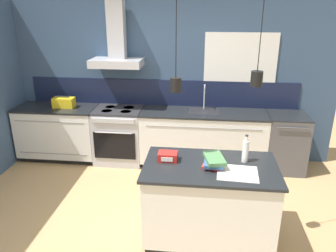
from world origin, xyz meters
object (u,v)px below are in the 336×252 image
object	(u,v)px
bottle_on_island	(245,151)
red_supply_box	(168,156)
oven_range	(119,135)
book_stack	(214,161)
dishwasher	(285,142)
yellow_toolbox	(64,102)

from	to	relation	value
bottle_on_island	red_supply_box	bearing A→B (deg)	-175.78
oven_range	book_stack	xyz separation A→B (m)	(1.50, -1.82, 0.51)
dishwasher	red_supply_box	world-z (taller)	red_supply_box
oven_range	bottle_on_island	xyz separation A→B (m)	(1.83, -1.69, 0.58)
dishwasher	bottle_on_island	world-z (taller)	bottle_on_island
yellow_toolbox	red_supply_box	bearing A→B (deg)	-42.55
bottle_on_island	red_supply_box	xyz separation A→B (m)	(-0.82, -0.06, -0.08)
bottle_on_island	oven_range	bearing A→B (deg)	137.36
dishwasher	book_stack	distance (m)	2.23
red_supply_box	yellow_toolbox	bearing A→B (deg)	137.45
red_supply_box	book_stack	bearing A→B (deg)	-8.44
oven_range	bottle_on_island	size ratio (longest dim) A/B	2.97
yellow_toolbox	dishwasher	bearing A→B (deg)	-0.00
oven_range	bottle_on_island	bearing A→B (deg)	-42.64
oven_range	yellow_toolbox	distance (m)	1.05
dishwasher	book_stack	bearing A→B (deg)	-122.68
oven_range	dishwasher	bearing A→B (deg)	0.09
oven_range	dishwasher	distance (m)	2.67
dishwasher	book_stack	size ratio (longest dim) A/B	2.57
dishwasher	red_supply_box	distance (m)	2.47
oven_range	yellow_toolbox	size ratio (longest dim) A/B	2.68
oven_range	red_supply_box	distance (m)	2.08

